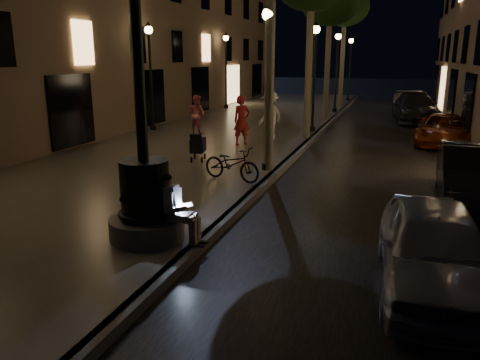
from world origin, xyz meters
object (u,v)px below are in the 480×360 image
at_px(car_second, 473,175).
at_px(car_rear, 415,108).
at_px(lamp_curb_a, 268,67).
at_px(fountain_lamppost, 145,186).
at_px(lamp_curb_b, 315,63).
at_px(lamp_left_c, 226,61).
at_px(lamp_curb_d, 350,60).
at_px(bicycle, 232,164).
at_px(lamp_left_b, 150,63).
at_px(car_front, 434,248).
at_px(car_third, 444,130).
at_px(tree_far, 345,8).
at_px(pedestrian_white, 270,116).
at_px(pedestrian_red, 242,120).
at_px(tree_third, 330,3).
at_px(lamp_curb_c, 337,61).
at_px(pedestrian_pink, 197,114).
at_px(stroller, 198,145).
at_px(seated_man_laptop, 175,206).
at_px(car_fifth, 408,103).

distance_m(car_second, car_rear, 15.41).
bearing_deg(lamp_curb_a, fountain_lamppost, -96.65).
xyz_separation_m(lamp_curb_b, lamp_left_c, (-7.10, 8.00, 0.00)).
bearing_deg(lamp_curb_d, bicycle, -91.30).
xyz_separation_m(lamp_left_b, bicycle, (6.52, -7.51, -2.57)).
distance_m(lamp_left_b, car_front, 16.78).
xyz_separation_m(lamp_curb_b, car_third, (5.50, -0.68, -2.62)).
relative_size(tree_far, pedestrian_white, 3.84).
distance_m(car_rear, pedestrian_red, 12.56).
height_order(tree_third, pedestrian_red, tree_third).
distance_m(lamp_left_b, bicycle, 10.27).
bearing_deg(lamp_curb_a, lamp_curb_b, 90.00).
bearing_deg(pedestrian_white, pedestrian_red, 0.95).
distance_m(lamp_left_b, pedestrian_red, 5.99).
relative_size(lamp_curb_c, pedestrian_pink, 2.83).
xyz_separation_m(stroller, car_third, (7.94, 6.85, -0.10)).
height_order(lamp_curb_c, stroller, lamp_curb_c).
relative_size(fountain_lamppost, car_third, 1.18).
bearing_deg(bicycle, seated_man_laptop, -158.32).
relative_size(car_third, pedestrian_white, 2.26).
bearing_deg(car_front, tree_far, 97.39).
distance_m(seated_man_laptop, tree_far, 24.63).
bearing_deg(car_fifth, seated_man_laptop, -105.57).
bearing_deg(car_front, lamp_curb_b, 104.46).
xyz_separation_m(lamp_curb_c, lamp_left_b, (-7.10, -10.00, 0.00)).
bearing_deg(bicycle, lamp_curb_b, 11.96).
distance_m(lamp_curb_b, pedestrian_white, 3.72).
distance_m(lamp_left_b, car_third, 12.94).
xyz_separation_m(lamp_left_c, pedestrian_white, (5.84, -10.83, -2.06)).
relative_size(tree_far, lamp_curb_c, 1.56).
bearing_deg(lamp_left_c, lamp_left_b, -90.00).
xyz_separation_m(tree_third, tree_far, (0.08, 6.00, 0.29)).
bearing_deg(car_fifth, lamp_left_b, -139.13).
xyz_separation_m(lamp_left_c, car_fifth, (11.40, 1.80, -2.52)).
distance_m(lamp_curb_a, car_front, 7.85).
distance_m(car_front, pedestrian_white, 12.53).
xyz_separation_m(seated_man_laptop, car_rear, (4.67, 20.38, -0.13)).
relative_size(lamp_curb_c, lamp_left_c, 1.00).
xyz_separation_m(fountain_lamppost, lamp_left_c, (-6.40, 22.00, 2.02)).
relative_size(lamp_curb_a, pedestrian_white, 2.46).
relative_size(lamp_curb_c, pedestrian_red, 2.55).
xyz_separation_m(tree_third, lamp_left_c, (-7.10, 4.00, -2.90)).
bearing_deg(lamp_curb_d, car_rear, -64.54).
bearing_deg(lamp_curb_c, tree_far, 87.71).
xyz_separation_m(car_third, pedestrian_red, (-7.49, -3.64, 0.53)).
height_order(fountain_lamppost, car_front, fountain_lamppost).
xyz_separation_m(seated_man_laptop, pedestrian_pink, (-4.61, 11.60, 0.16)).
xyz_separation_m(lamp_curb_a, car_front, (4.30, -6.04, -2.56)).
bearing_deg(pedestrian_white, lamp_left_b, -71.05).
xyz_separation_m(seated_man_laptop, pedestrian_white, (-1.17, 11.17, 0.29)).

